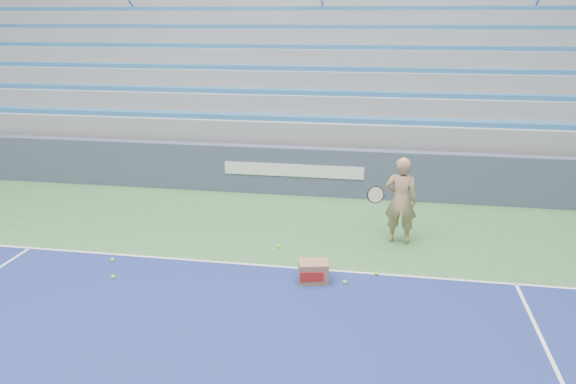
% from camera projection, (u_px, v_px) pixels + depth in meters
% --- Properties ---
extents(sponsor_barrier, '(30.00, 0.32, 1.10)m').
position_uv_depth(sponsor_barrier, '(294.00, 171.00, 12.89)').
color(sponsor_barrier, '#3F4660').
rests_on(sponsor_barrier, ground).
extents(bleachers, '(31.00, 9.15, 7.30)m').
position_uv_depth(bleachers, '(323.00, 69.00, 17.72)').
color(bleachers, gray).
rests_on(bleachers, ground).
extents(tennis_player, '(0.92, 0.85, 1.59)m').
position_uv_depth(tennis_player, '(401.00, 200.00, 10.04)').
color(tennis_player, tan).
rests_on(tennis_player, ground).
extents(ball_box, '(0.51, 0.43, 0.34)m').
position_uv_depth(ball_box, '(313.00, 272.00, 8.68)').
color(ball_box, '#8E6645').
rests_on(ball_box, ground).
extents(tennis_ball_0, '(0.07, 0.07, 0.07)m').
position_uv_depth(tennis_ball_0, '(377.00, 274.00, 8.93)').
color(tennis_ball_0, '#B3EC30').
rests_on(tennis_ball_0, ground).
extents(tennis_ball_1, '(0.07, 0.07, 0.07)m').
position_uv_depth(tennis_ball_1, '(112.00, 260.00, 9.42)').
color(tennis_ball_1, '#B3EC30').
rests_on(tennis_ball_1, ground).
extents(tennis_ball_2, '(0.07, 0.07, 0.07)m').
position_uv_depth(tennis_ball_2, '(279.00, 246.00, 9.99)').
color(tennis_ball_2, '#B3EC30').
rests_on(tennis_ball_2, ground).
extents(tennis_ball_3, '(0.07, 0.07, 0.07)m').
position_uv_depth(tennis_ball_3, '(113.00, 277.00, 8.82)').
color(tennis_ball_3, '#B3EC30').
rests_on(tennis_ball_3, ground).
extents(tennis_ball_4, '(0.07, 0.07, 0.07)m').
position_uv_depth(tennis_ball_4, '(345.00, 282.00, 8.64)').
color(tennis_ball_4, '#B3EC30').
rests_on(tennis_ball_4, ground).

